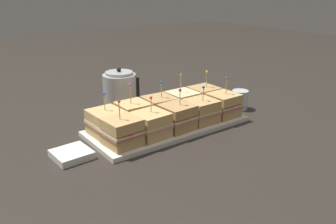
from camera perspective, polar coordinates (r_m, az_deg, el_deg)
name	(u,v)px	position (r m, az deg, el deg)	size (l,w,h in m)	color
ground_plane	(168,128)	(1.41, 0.00, -2.59)	(6.00, 6.00, 0.00)	#2D2823
serving_platter	(168,126)	(1.41, 0.00, -2.25)	(0.63, 0.27, 0.02)	white
sandwich_front_far_left	(122,132)	(1.22, -7.38, -3.17)	(0.12, 0.12, 0.16)	tan
sandwich_front_left	(151,125)	(1.28, -2.72, -2.03)	(0.12, 0.12, 0.15)	tan
sandwich_front_center	(177,117)	(1.34, 1.52, -0.79)	(0.12, 0.12, 0.16)	tan
sandwich_front_right	(201,111)	(1.42, 5.34, 0.17)	(0.12, 0.12, 0.15)	tan
sandwich_front_far_right	(223,105)	(1.49, 8.87, 1.14)	(0.12, 0.12, 0.17)	tan
sandwich_back_far_left	(106,122)	(1.32, -9.97, -1.59)	(0.12, 0.12, 0.16)	tan
sandwich_back_left	(133,115)	(1.37, -5.57, -0.44)	(0.12, 0.12, 0.17)	tan
sandwich_back_center	(159,109)	(1.43, -1.46, 0.56)	(0.12, 0.12, 0.16)	tan
sandwich_back_right	(183,103)	(1.50, 2.37, 1.47)	(0.12, 0.12, 0.17)	beige
sandwich_back_far_right	(204,98)	(1.58, 5.78, 2.30)	(0.12, 0.12, 0.17)	tan
kettle_steel	(120,92)	(1.59, -7.70, 3.24)	(0.17, 0.15, 0.20)	#B7BABF
drinking_glass	(240,100)	(1.64, 11.44, 1.93)	(0.07, 0.07, 0.09)	silver
napkin_stack	(72,154)	(1.22, -15.17, -6.56)	(0.12, 0.12, 0.02)	white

